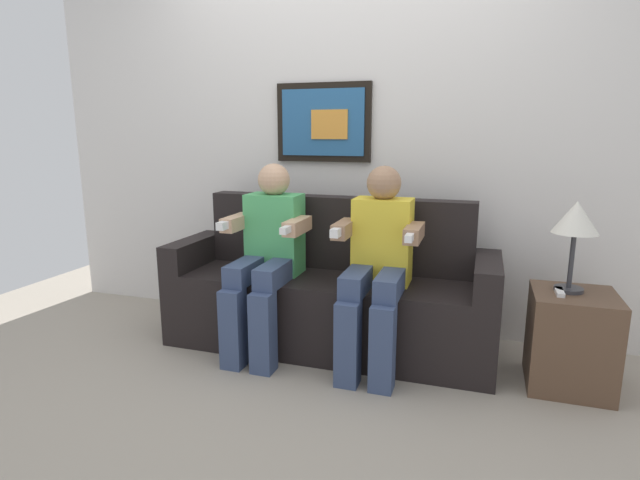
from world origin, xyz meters
The scene contains 8 objects.
ground_plane centered at (0.00, 0.00, 0.00)m, with size 5.65×5.65×0.00m, color #9E9384.
back_wall_assembly centered at (0.00, 0.76, 1.30)m, with size 4.35×0.10×2.60m.
couch centered at (0.00, 0.33, 0.31)m, with size 1.95×0.58×0.90m.
person_on_left centered at (-0.33, 0.16, 0.61)m, with size 0.46×0.56×1.11m.
person_on_right centered at (0.33, 0.16, 0.61)m, with size 0.46×0.56×1.11m.
side_table_right centered at (1.32, 0.22, 0.25)m, with size 0.40×0.40×0.50m.
table_lamp centered at (1.29, 0.25, 0.86)m, with size 0.22×0.22×0.46m.
spare_remote_on_table centered at (1.24, 0.19, 0.51)m, with size 0.04×0.13×0.02m, color white.
Camera 1 is at (0.85, -2.46, 1.29)m, focal length 28.27 mm.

